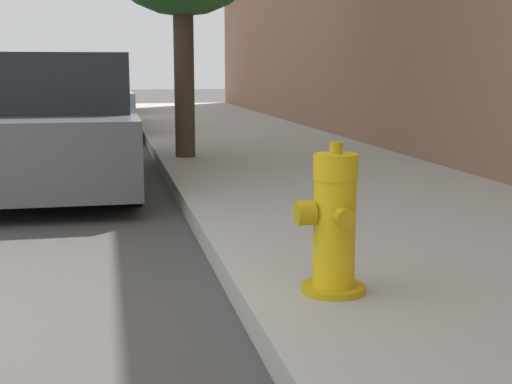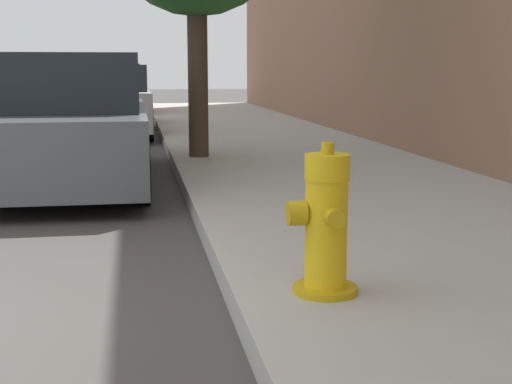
# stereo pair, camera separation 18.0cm
# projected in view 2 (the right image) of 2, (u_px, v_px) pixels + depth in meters

# --- Properties ---
(fire_hydrant) EXTENTS (0.37, 0.37, 0.78)m
(fire_hydrant) POSITION_uv_depth(u_px,v_px,m) (325.00, 226.00, 3.65)
(fire_hydrant) COLOR #C39C11
(fire_hydrant) RESTS_ON sidewalk_slab
(parked_car_near) EXTENTS (1.72, 4.41, 1.45)m
(parked_car_near) POSITION_uv_depth(u_px,v_px,m) (69.00, 124.00, 7.94)
(parked_car_near) COLOR #4C5156
(parked_car_near) RESTS_ON ground_plane
(parked_car_mid) EXTENTS (1.76, 4.19, 1.36)m
(parked_car_mid) POSITION_uv_depth(u_px,v_px,m) (105.00, 101.00, 13.75)
(parked_car_mid) COLOR #B7B7BC
(parked_car_mid) RESTS_ON ground_plane
(parked_car_far) EXTENTS (1.78, 4.02, 1.40)m
(parked_car_far) POSITION_uv_depth(u_px,v_px,m) (110.00, 91.00, 19.31)
(parked_car_far) COLOR maroon
(parked_car_far) RESTS_ON ground_plane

